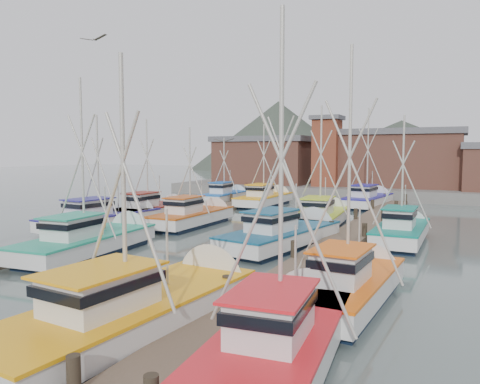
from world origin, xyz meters
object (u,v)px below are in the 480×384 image
at_px(lookout_tower, 327,150).
at_px(boat_4, 94,241).
at_px(boat_1, 145,307).
at_px(boat_8, 195,216).
at_px(boat_12, 266,199).

relative_size(lookout_tower, boat_4, 0.85).
bearing_deg(boat_1, boat_8, 121.99).
xyz_separation_m(lookout_tower, boat_1, (6.52, -44.64, -4.87)).
relative_size(boat_1, boat_12, 1.11).
xyz_separation_m(lookout_tower, boat_4, (-2.51, -37.16, -4.87)).
height_order(lookout_tower, boat_8, lookout_tower).
bearing_deg(boat_1, boat_4, 145.60).
relative_size(boat_1, boat_4, 1.03).
bearing_deg(lookout_tower, boat_12, -102.07).
height_order(lookout_tower, boat_1, lookout_tower).
relative_size(boat_1, boat_8, 1.18).
bearing_deg(boat_12, lookout_tower, 78.74).
distance_m(lookout_tower, boat_4, 37.56).
bearing_deg(boat_1, lookout_tower, 103.51).
xyz_separation_m(boat_4, boat_8, (-0.05, 10.51, -0.01)).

